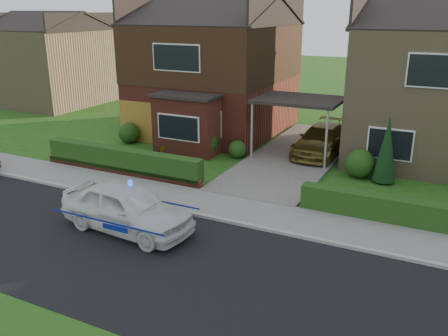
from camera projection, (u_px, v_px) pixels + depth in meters
The scene contains 23 objects.
ground at pixel (170, 264), 12.90m from camera, with size 120.00×120.00×0.00m, color #1C4E14.
road at pixel (170, 264), 12.90m from camera, with size 60.00×6.00×0.02m, color black.
kerb at pixel (220, 220), 15.48m from camera, with size 60.00×0.16×0.12m, color #9E9993.
sidewalk at pixel (234, 209), 16.37m from camera, with size 60.00×2.00×0.10m, color slate.
driveway at pixel (296, 155), 22.23m from camera, with size 3.80×12.00×0.12m, color #666059.
house_left at pixel (215, 62), 25.92m from camera, with size 7.50×9.53×7.25m.
house_right at pixel (445, 78), 21.20m from camera, with size 7.50×8.06×7.25m.
carport_link at pixel (299, 101), 21.36m from camera, with size 3.80×3.00×2.77m.
garage_door at pixel (138, 122), 24.49m from camera, with size 2.20×0.10×2.10m, color #90611F.
dwarf_wall at pixel (121, 171), 19.78m from camera, with size 7.70×0.25×0.36m, color brown.
hedge_left at pixel (123, 174), 19.96m from camera, with size 7.50×0.55×0.90m, color #183812.
hedge_right at pixel (416, 228), 15.02m from camera, with size 7.50×0.55×0.80m, color #183812.
shrub_left_far at pixel (129, 133), 24.36m from camera, with size 1.08×1.08×1.08m, color #183812.
shrub_left_mid at pixel (204, 142), 22.27m from camera, with size 1.32×1.32×1.32m, color #183812.
shrub_left_near at pixel (237, 149), 21.93m from camera, with size 0.84×0.84×0.84m, color #183812.
shrub_right_near at pixel (360, 163), 19.36m from camera, with size 1.20×1.20×1.20m, color #183812.
conifer_a at pixel (386, 151), 18.55m from camera, with size 0.90×0.90×2.60m, color black.
neighbour_left at pixel (53, 67), 34.04m from camera, with size 6.50×7.00×5.20m, color #927F59.
police_car at pixel (127, 208), 14.66m from camera, with size 4.06×4.55×1.67m.
driveway_car at pixel (322, 140), 22.14m from camera, with size 1.86×4.58×1.33m, color brown.
potted_plant_a at pixel (102, 157), 21.07m from camera, with size 0.38×0.25×0.71m, color gray.
potted_plant_b at pixel (161, 153), 21.71m from camera, with size 0.29×0.36×0.66m, color gray.
potted_plant_c at pixel (207, 150), 21.98m from camera, with size 0.40×0.40×0.72m, color gray.
Camera 1 is at (6.35, -9.56, 6.62)m, focal length 38.00 mm.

